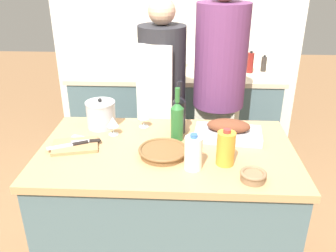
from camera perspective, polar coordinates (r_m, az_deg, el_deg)
kitchen_island at (r=2.19m, az=-0.16°, el=-14.04°), size 1.39×0.80×0.90m
back_counter at (r=3.45m, az=1.11°, el=1.40°), size 1.91×0.60×0.90m
back_wall at (r=3.56m, az=1.41°, el=15.97°), size 2.41×0.10×2.55m
roasting_pan at (r=2.06m, az=9.63°, el=-0.78°), size 0.40×0.25×0.11m
wicker_basket at (r=1.86m, az=-0.80°, el=-4.10°), size 0.26×0.26×0.04m
cutting_board at (r=2.01m, az=-14.65°, el=-3.09°), size 0.28×0.23×0.02m
stock_pot at (r=2.20m, az=-10.70°, el=1.87°), size 0.18×0.18×0.19m
mixing_bowl at (r=1.70m, az=13.49°, el=-7.75°), size 0.12×0.12×0.05m
juice_jug at (r=1.78m, az=9.24°, el=-3.52°), size 0.09×0.09×0.19m
milk_jug at (r=1.72m, az=4.08°, el=-4.31°), size 0.09×0.09×0.19m
wine_bottle_green at (r=2.07m, az=1.81°, el=2.12°), size 0.07×0.07×0.32m
wine_bottle_dark at (r=1.98m, az=1.47°, el=0.98°), size 0.07×0.07×0.31m
wine_glass_left at (r=2.08m, az=-8.83°, el=0.57°), size 0.07×0.07×0.11m
wine_glass_right at (r=2.16m, az=-3.94°, el=1.83°), size 0.07×0.07×0.11m
knife_chef at (r=2.00m, az=-15.54°, el=-2.95°), size 0.21×0.12×0.01m
knife_paring at (r=2.02m, az=-12.87°, el=-2.41°), size 0.16×0.06×0.01m
knife_bread at (r=2.09m, az=-12.84°, el=-2.02°), size 0.18×0.09×0.01m
condiment_bottle_tall at (r=3.42m, az=2.25°, el=10.63°), size 0.06×0.06×0.18m
condiment_bottle_short at (r=3.43m, az=15.10°, el=9.58°), size 0.05×0.05×0.15m
condiment_bottle_extra at (r=3.36m, az=13.07°, el=9.87°), size 0.06×0.06×0.20m
person_cook_aproned at (r=2.65m, az=-0.94°, el=4.34°), size 0.34×0.37×1.62m
person_cook_guest at (r=2.62m, az=8.17°, el=6.09°), size 0.37×0.37×1.79m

